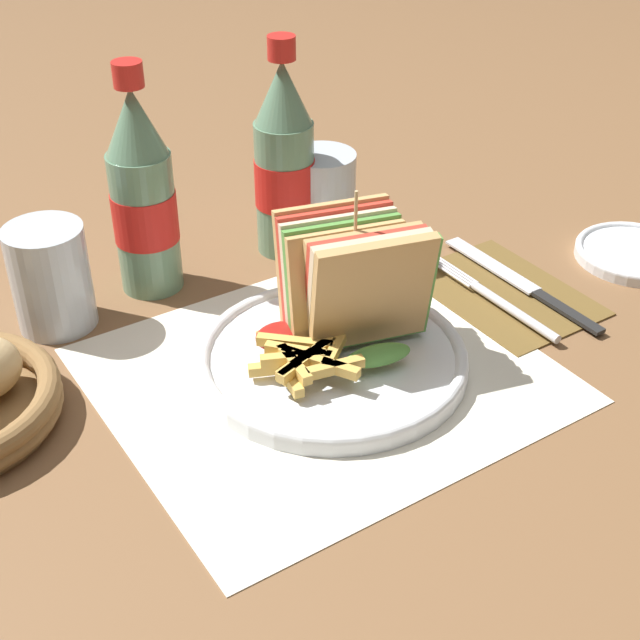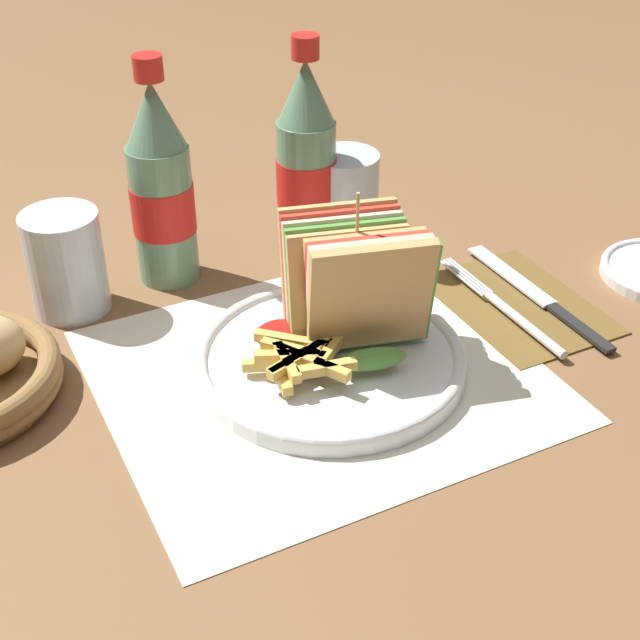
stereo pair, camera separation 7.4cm
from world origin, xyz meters
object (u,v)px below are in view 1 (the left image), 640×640
Objects in this scene: fork at (500,302)px; side_saucer at (631,251)px; glass_near at (322,198)px; plate_main at (332,358)px; coke_bottle_near at (143,197)px; coke_bottle_far at (284,164)px; glass_far at (52,284)px; knife at (522,284)px; club_sandwich at (355,283)px.

side_saucer is at bearing -0.15° from fork.
plate_main is at bearing -121.03° from glass_near.
coke_bottle_near is at bearing 139.18° from fork.
coke_bottle_far is 0.27m from glass_far.
knife is at bearing -60.47° from glass_near.
coke_bottle_near is (-0.27, 0.23, 0.09)m from fork.
knife is 0.24m from glass_near.
glass_far is (-0.31, -0.00, -0.01)m from glass_near.
fork reaches higher than knife.
coke_bottle_far is (0.05, 0.20, 0.03)m from club_sandwich.
glass_near is (0.12, 0.21, 0.04)m from plate_main.
coke_bottle_near is at bearing 145.55° from knife.
glass_far is at bearing 138.24° from club_sandwich.
glass_far is (-0.21, 0.19, -0.03)m from club_sandwich.
coke_bottle_far is (-0.16, 0.21, 0.09)m from knife.
plate_main is 1.12× the size of knife.
coke_bottle_near is at bearing 109.02° from plate_main.
side_saucer is (0.39, -0.01, -0.00)m from plate_main.
plate_main is 2.37× the size of glass_far.
club_sandwich is 0.62× the size of coke_bottle_near.
glass_far is at bearing 131.64° from plate_main.
coke_bottle_near is (-0.08, 0.22, 0.09)m from plate_main.
plate_main is at bearing -110.88° from coke_bottle_far.
coke_bottle_far is 0.07m from glass_near.
plate_main is 1.92× the size of side_saucer.
fork is 0.27m from coke_bottle_far.
coke_bottle_near reaches higher than glass_far.
coke_bottle_near reaches higher than side_saucer.
glass_far reaches higher than side_saucer.
fork is 0.19m from side_saucer.
glass_near is (0.04, -0.01, -0.05)m from coke_bottle_far.
glass_far is at bearing -179.64° from glass_near.
coke_bottle_far is (0.16, -0.01, 0.00)m from coke_bottle_near.
glass_near is (-0.07, 0.22, 0.04)m from fork.
knife is at bearing 173.54° from side_saucer.
plate_main is at bearing -178.91° from knife.
knife is 0.93× the size of coke_bottle_near.
glass_far is at bearing -171.71° from coke_bottle_near.
fork is at bearing -8.78° from club_sandwich.
glass_far reaches higher than fork.
side_saucer is at bearing -1.76° from plate_main.
coke_bottle_far is at bearing 1.62° from glass_far.
club_sandwich is at bearing -103.72° from coke_bottle_far.
glass_far is (-0.42, 0.20, 0.04)m from knife.
plate_main is 1.04× the size of coke_bottle_near.
club_sandwich is 0.22m from knife.
glass_near is (0.09, 0.19, -0.02)m from club_sandwich.
coke_bottle_far is 2.27× the size of glass_near.
knife is (0.21, -0.01, -0.07)m from club_sandwich.
glass_near is 0.81× the size of side_saucer.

